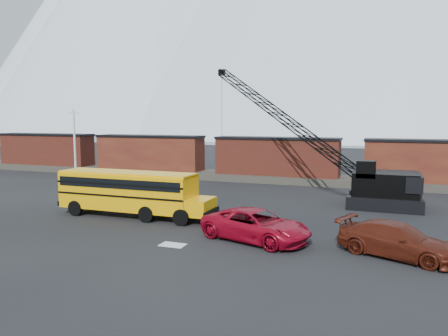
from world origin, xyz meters
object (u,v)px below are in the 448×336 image
object	(u,v)px
school_bus	(132,192)
maroon_suv	(397,240)
crawler_crane	(280,115)
red_pickup	(256,225)

from	to	relation	value
school_bus	maroon_suv	bearing A→B (deg)	-10.07
school_bus	crawler_crane	distance (m)	17.59
school_bus	red_pickup	xyz separation A→B (m)	(9.98, -2.78, -0.90)
red_pickup	crawler_crane	xyz separation A→B (m)	(-2.99, 17.98, 6.33)
school_bus	maroon_suv	size ratio (longest dim) A/B	1.97
school_bus	crawler_crane	xyz separation A→B (m)	(6.99, 15.20, 5.43)
maroon_suv	crawler_crane	distance (m)	22.03
maroon_suv	crawler_crane	world-z (taller)	crawler_crane
maroon_suv	red_pickup	bearing A→B (deg)	108.78
red_pickup	maroon_suv	bearing A→B (deg)	-74.69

